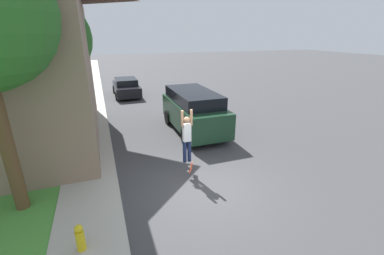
% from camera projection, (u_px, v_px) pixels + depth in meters
% --- Properties ---
extents(ground_plane, '(120.00, 120.00, 0.00)m').
position_uv_depth(ground_plane, '(205.00, 186.00, 8.55)').
color(ground_plane, '#3D3D3F').
extents(sidewalk, '(1.80, 80.00, 0.10)m').
position_uv_depth(sidewalk, '(91.00, 136.00, 12.67)').
color(sidewalk, '#ADA89E').
rests_on(sidewalk, ground_plane).
extents(lawn_tree_far, '(4.22, 4.22, 6.60)m').
position_uv_depth(lawn_tree_far, '(49.00, 38.00, 13.16)').
color(lawn_tree_far, brown).
rests_on(lawn_tree_far, lawn).
extents(suv_parked, '(2.18, 4.97, 2.11)m').
position_uv_depth(suv_parked, '(194.00, 110.00, 13.02)').
color(suv_parked, '#193823').
rests_on(suv_parked, ground_plane).
extents(car_down_street, '(1.99, 4.40, 1.41)m').
position_uv_depth(car_down_street, '(126.00, 87.00, 20.82)').
color(car_down_street, black).
rests_on(car_down_street, ground_plane).
extents(skateboarder, '(0.41, 0.22, 1.89)m').
position_uv_depth(skateboarder, '(187.00, 136.00, 8.73)').
color(skateboarder, '#192347').
rests_on(skateboarder, ground_plane).
extents(skateboard, '(0.39, 0.73, 0.33)m').
position_uv_depth(skateboard, '(191.00, 167.00, 8.93)').
color(skateboard, '#B73D23').
rests_on(skateboard, ground_plane).
extents(fire_hydrant, '(0.20, 0.20, 0.68)m').
position_uv_depth(fire_hydrant, '(80.00, 238.00, 5.82)').
color(fire_hydrant, gold).
rests_on(fire_hydrant, sidewalk).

